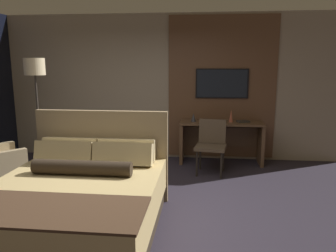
% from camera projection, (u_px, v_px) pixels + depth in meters
% --- Properties ---
extents(ground_plane, '(16.00, 16.00, 0.00)m').
position_uv_depth(ground_plane, '(130.00, 212.00, 4.16)').
color(ground_plane, '#28232D').
extents(wall_back_tv_panel, '(7.20, 0.09, 2.80)m').
position_uv_depth(wall_back_tv_panel, '(165.00, 87.00, 6.41)').
color(wall_back_tv_panel, gray).
rests_on(wall_back_tv_panel, ground_plane).
extents(bed, '(1.80, 2.09, 1.24)m').
position_uv_depth(bed, '(78.00, 201.00, 3.64)').
color(bed, '#33281E').
rests_on(bed, ground_plane).
extents(desk, '(1.54, 0.53, 0.79)m').
position_uv_depth(desk, '(221.00, 136.00, 6.18)').
color(desk, brown).
rests_on(desk, ground_plane).
extents(tv, '(0.99, 0.04, 0.56)m').
position_uv_depth(tv, '(222.00, 83.00, 6.21)').
color(tv, black).
extents(desk_chair, '(0.57, 0.56, 0.91)m').
position_uv_depth(desk_chair, '(211.00, 141.00, 5.61)').
color(desk_chair, '#4C3D2D').
rests_on(desk_chair, ground_plane).
extents(floor_lamp, '(0.34, 0.34, 1.95)m').
position_uv_depth(floor_lamp, '(35.00, 76.00, 5.46)').
color(floor_lamp, '#282623').
rests_on(floor_lamp, ground_plane).
extents(vase_tall, '(0.07, 0.07, 0.23)m').
position_uv_depth(vase_tall, '(231.00, 116.00, 6.07)').
color(vase_tall, '#B2563D').
rests_on(vase_tall, desk).
extents(vase_short, '(0.09, 0.09, 0.16)m').
position_uv_depth(vase_short, '(193.00, 117.00, 6.13)').
color(vase_short, '#333338').
rests_on(vase_short, desk).
extents(book, '(0.26, 0.22, 0.03)m').
position_uv_depth(book, '(243.00, 121.00, 6.07)').
color(book, '#332D28').
rests_on(book, desk).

